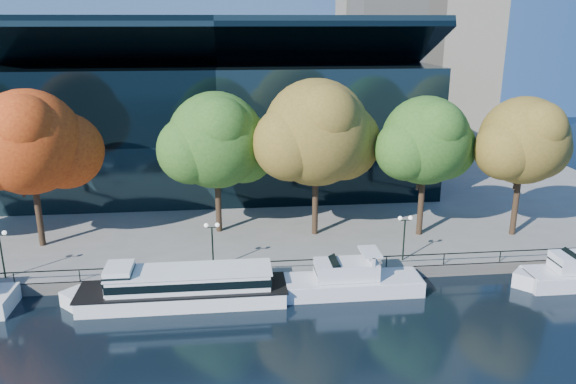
{
  "coord_description": "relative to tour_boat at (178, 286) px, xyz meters",
  "views": [
    {
      "loc": [
        -2.83,
        -38.96,
        20.81
      ],
      "look_at": [
        2.18,
        8.0,
        6.41
      ],
      "focal_mm": 35.0,
      "sensor_mm": 36.0,
      "label": 1
    }
  ],
  "objects": [
    {
      "name": "tree_3",
      "position": [
        12.48,
        10.87,
        9.37
      ],
      "size": [
        12.42,
        10.18,
        14.94
      ],
      "color": "black",
      "rests_on": "promenade"
    },
    {
      "name": "cruiser_near",
      "position": [
        13.21,
        0.28,
        -0.3
      ],
      "size": [
        12.19,
        3.14,
        3.53
      ],
      "color": "silver",
      "rests_on": "ground"
    },
    {
      "name": "tour_boat",
      "position": [
        0.0,
        0.0,
        0.0
      ],
      "size": [
        17.28,
        3.86,
        3.28
      ],
      "color": "white",
      "rests_on": "ground"
    },
    {
      "name": "lamp_2",
      "position": [
        18.9,
        3.87,
        2.59
      ],
      "size": [
        1.26,
        0.36,
        4.03
      ],
      "color": "black",
      "rests_on": "promenade"
    },
    {
      "name": "tree_2",
      "position": [
        3.2,
        12.59,
        8.52
      ],
      "size": [
        11.41,
        9.36,
        13.67
      ],
      "color": "black",
      "rests_on": "promenade"
    },
    {
      "name": "promenade",
      "position": [
        7.09,
        35.74,
        -0.89
      ],
      "size": [
        90.0,
        67.08,
        1.0
      ],
      "color": "slate",
      "rests_on": "ground"
    },
    {
      "name": "railing",
      "position": [
        7.09,
        2.62,
        0.54
      ],
      "size": [
        88.2,
        0.08,
        0.99
      ],
      "color": "black",
      "rests_on": "promenade"
    },
    {
      "name": "tree_5",
      "position": [
        31.51,
        8.72,
        8.68
      ],
      "size": [
        10.17,
        8.34,
        13.32
      ],
      "color": "black",
      "rests_on": "promenade"
    },
    {
      "name": "lamp_0",
      "position": [
        -14.06,
        3.87,
        2.59
      ],
      "size": [
        1.26,
        0.36,
        4.03
      ],
      "color": "black",
      "rests_on": "promenade"
    },
    {
      "name": "ground",
      "position": [
        7.09,
        -0.63,
        -1.39
      ],
      "size": [
        160.0,
        160.0,
        0.0
      ],
      "primitive_type": "plane",
      "color": "black",
      "rests_on": "ground"
    },
    {
      "name": "lamp_1",
      "position": [
        2.62,
        3.87,
        2.59
      ],
      "size": [
        1.26,
        0.36,
        4.03
      ],
      "color": "black",
      "rests_on": "promenade"
    },
    {
      "name": "tree_4",
      "position": [
        22.5,
        9.69,
        8.68
      ],
      "size": [
        10.26,
        8.42,
        13.36
      ],
      "color": "black",
      "rests_on": "promenade"
    },
    {
      "name": "tree_1",
      "position": [
        -12.99,
        10.62,
        9.1
      ],
      "size": [
        11.59,
        9.5,
        14.33
      ],
      "color": "black",
      "rests_on": "promenade"
    },
    {
      "name": "convention_building",
      "position": [
        3.09,
        31.15,
        7.11
      ],
      "size": [
        50.0,
        24.57,
        21.43
      ],
      "color": "black",
      "rests_on": "ground"
    }
  ]
}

